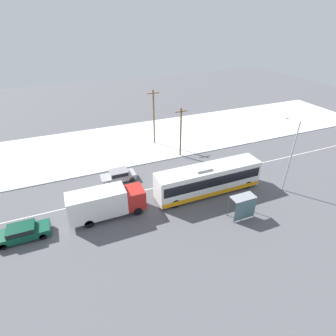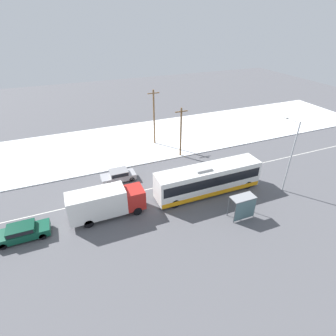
% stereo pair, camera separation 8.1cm
% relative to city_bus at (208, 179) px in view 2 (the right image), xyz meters
% --- Properties ---
extents(ground_plane, '(120.00, 120.00, 0.00)m').
position_rel_city_bus_xyz_m(ground_plane, '(-1.51, 3.09, -1.72)').
color(ground_plane, '#56565B').
extents(snow_lot, '(80.00, 15.24, 0.12)m').
position_rel_city_bus_xyz_m(snow_lot, '(-1.51, 16.49, -1.66)').
color(snow_lot, white).
rests_on(snow_lot, ground_plane).
extents(lane_marking_center, '(60.00, 0.12, 0.00)m').
position_rel_city_bus_xyz_m(lane_marking_center, '(-1.51, 3.09, -1.72)').
color(lane_marking_center, silver).
rests_on(lane_marking_center, ground_plane).
extents(city_bus, '(12.22, 2.57, 3.52)m').
position_rel_city_bus_xyz_m(city_bus, '(0.00, 0.00, 0.00)').
color(city_bus, white).
rests_on(city_bus, ground_plane).
extents(box_truck, '(7.47, 2.30, 3.10)m').
position_rel_city_bus_xyz_m(box_truck, '(-11.47, 0.25, -0.00)').
color(box_truck, silver).
rests_on(box_truck, ground_plane).
extents(sedan_car, '(4.14, 1.80, 1.41)m').
position_rel_city_bus_xyz_m(sedan_car, '(-8.84, 6.25, -0.95)').
color(sedan_car, '#9E9EA3').
rests_on(sedan_car, ground_plane).
extents(parked_car_near_truck, '(4.48, 1.80, 1.39)m').
position_rel_city_bus_xyz_m(parked_car_near_truck, '(-19.04, 0.05, -0.95)').
color(parked_car_near_truck, '#0F4733').
rests_on(parked_car_near_truck, ground_plane).
extents(pedestrian_at_stop, '(0.57, 0.25, 1.58)m').
position_rel_city_bus_xyz_m(pedestrian_at_stop, '(1.75, -3.56, -0.75)').
color(pedestrian_at_stop, '#23232D').
rests_on(pedestrian_at_stop, ground_plane).
extents(bus_shelter, '(2.44, 1.20, 2.40)m').
position_rel_city_bus_xyz_m(bus_shelter, '(1.04, -5.18, -0.05)').
color(bus_shelter, gray).
rests_on(bus_shelter, ground_plane).
extents(streetlamp, '(0.36, 2.34, 8.41)m').
position_rel_city_bus_xyz_m(streetlamp, '(8.28, -2.60, 3.47)').
color(streetlamp, '#9EA3A8').
rests_on(streetlamp, ground_plane).
extents(utility_pole_roadside, '(1.80, 0.24, 7.09)m').
position_rel_city_bus_xyz_m(utility_pole_roadside, '(0.84, 9.32, 2.01)').
color(utility_pole_roadside, brown).
rests_on(utility_pole_roadside, ground_plane).
extents(utility_pole_snowlot, '(1.80, 0.24, 8.43)m').
position_rel_city_bus_xyz_m(utility_pole_snowlot, '(-1.19, 14.54, 2.69)').
color(utility_pole_snowlot, brown).
rests_on(utility_pole_snowlot, ground_plane).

